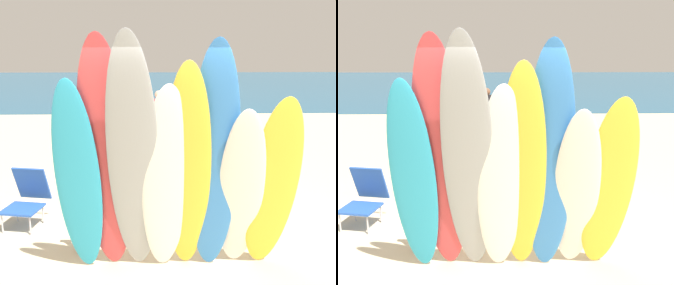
% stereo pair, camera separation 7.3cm
% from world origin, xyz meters
% --- Properties ---
extents(ground, '(60.00, 60.00, 0.00)m').
position_xyz_m(ground, '(0.00, 14.00, 0.00)').
color(ground, beige).
extents(ocean_water, '(60.00, 40.00, 0.02)m').
position_xyz_m(ocean_water, '(0.00, 31.37, 0.01)').
color(ocean_water, '#235B7F').
rests_on(ocean_water, ground).
extents(surfboard_rack, '(2.49, 0.07, 0.66)m').
position_xyz_m(surfboard_rack, '(0.00, 0.00, 0.51)').
color(surfboard_rack, brown).
rests_on(surfboard_rack, ground).
extents(surfboard_teal_0, '(0.50, 0.63, 2.24)m').
position_xyz_m(surfboard_teal_0, '(-1.02, -0.59, 1.12)').
color(surfboard_teal_0, '#289EC6').
rests_on(surfboard_teal_0, ground).
extents(surfboard_red_1, '(0.57, 0.71, 2.65)m').
position_xyz_m(surfboard_red_1, '(-0.73, -0.59, 1.32)').
color(surfboard_red_1, '#D13D42').
rests_on(surfboard_red_1, ground).
extents(surfboard_grey_2, '(0.57, 0.90, 2.67)m').
position_xyz_m(surfboard_grey_2, '(-0.44, -0.69, 1.33)').
color(surfboard_grey_2, '#999EA3').
rests_on(surfboard_grey_2, ground).
extents(surfboard_white_3, '(0.57, 0.72, 2.19)m').
position_xyz_m(surfboard_white_3, '(-0.11, -0.62, 1.10)').
color(surfboard_white_3, white).
rests_on(surfboard_white_3, ground).
extents(surfboard_yellow_4, '(0.54, 0.78, 2.40)m').
position_xyz_m(surfboard_yellow_4, '(0.12, -0.63, 1.20)').
color(surfboard_yellow_4, yellow).
rests_on(surfboard_yellow_4, ground).
extents(surfboard_blue_5, '(0.58, 0.70, 2.60)m').
position_xyz_m(surfboard_blue_5, '(0.39, -0.63, 1.30)').
color(surfboard_blue_5, '#337AD1').
rests_on(surfboard_blue_5, ground).
extents(surfboard_white_6, '(0.55, 0.74, 1.96)m').
position_xyz_m(surfboard_white_6, '(0.70, -0.58, 0.98)').
color(surfboard_white_6, white).
rests_on(surfboard_white_6, ground).
extents(surfboard_yellow_7, '(0.61, 0.66, 2.06)m').
position_xyz_m(surfboard_yellow_7, '(1.05, -0.58, 1.03)').
color(surfboard_yellow_7, yellow).
rests_on(surfboard_yellow_7, ground).
extents(beachgoer_by_water, '(0.63, 0.26, 1.66)m').
position_xyz_m(beachgoer_by_water, '(0.77, 6.01, 0.95)').
color(beachgoer_by_water, beige).
rests_on(beachgoer_by_water, ground).
extents(beachgoer_photographing, '(0.47, 0.50, 1.70)m').
position_xyz_m(beachgoer_photographing, '(1.93, 7.15, 0.98)').
color(beachgoer_photographing, '#9E704C').
rests_on(beachgoer_photographing, ground).
extents(beachgoer_near_rack, '(0.40, 0.58, 1.55)m').
position_xyz_m(beachgoer_near_rack, '(-0.44, 6.05, 0.90)').
color(beachgoer_near_rack, brown).
rests_on(beachgoer_near_rack, ground).
extents(beachgoer_midbeach, '(0.44, 0.62, 1.69)m').
position_xyz_m(beachgoer_midbeach, '(-0.95, 2.31, 0.98)').
color(beachgoer_midbeach, tan).
rests_on(beachgoer_midbeach, ground).
extents(beachgoer_strolling, '(0.41, 0.58, 1.56)m').
position_xyz_m(beachgoer_strolling, '(-0.12, 5.19, 0.90)').
color(beachgoer_strolling, beige).
rests_on(beachgoer_strolling, ground).
extents(beach_chair_red, '(0.61, 0.73, 0.83)m').
position_xyz_m(beach_chair_red, '(-2.09, 0.85, 0.43)').
color(beach_chair_red, '#B7B7BC').
rests_on(beach_chair_red, ground).
extents(distant_boat, '(4.88, 1.79, 0.39)m').
position_xyz_m(distant_boat, '(-2.26, 15.67, 0.17)').
color(distant_boat, '#4C515B').
rests_on(distant_boat, ground).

